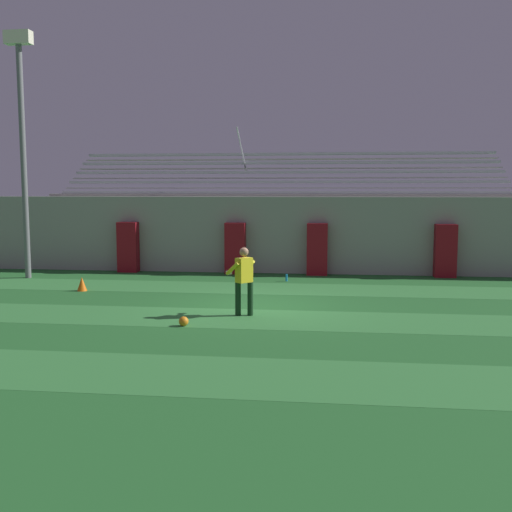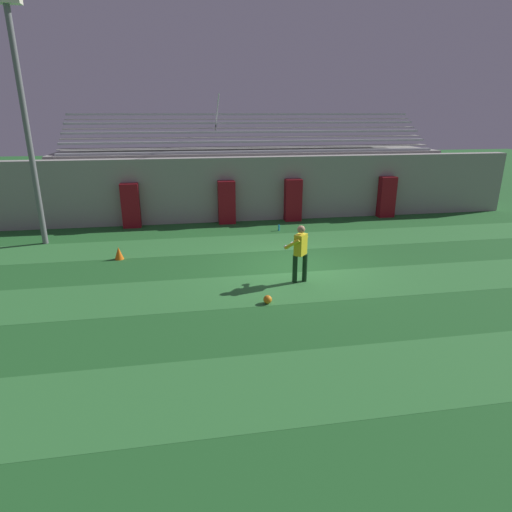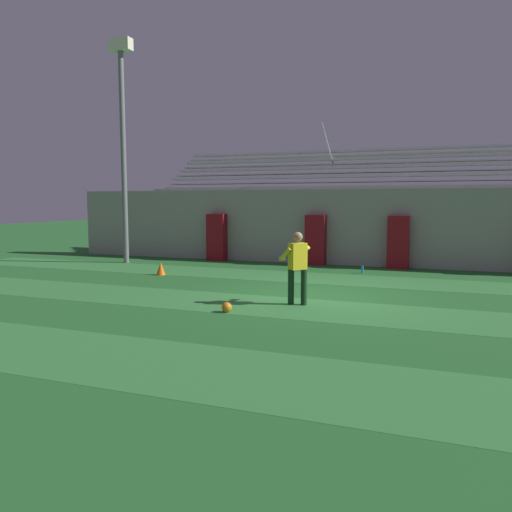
{
  "view_description": "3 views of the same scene",
  "coord_description": "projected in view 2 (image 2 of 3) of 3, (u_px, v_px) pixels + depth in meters",
  "views": [
    {
      "loc": [
        1.86,
        -15.48,
        3.07
      ],
      "look_at": [
        0.13,
        -1.13,
        1.45
      ],
      "focal_mm": 42.0,
      "sensor_mm": 36.0,
      "label": 1
    },
    {
      "loc": [
        -3.32,
        -12.33,
        4.64
      ],
      "look_at": [
        -1.48,
        -1.58,
        0.97
      ],
      "focal_mm": 30.0,
      "sensor_mm": 36.0,
      "label": 2
    },
    {
      "loc": [
        2.9,
        -12.13,
        2.36
      ],
      "look_at": [
        -0.87,
        -2.03,
        1.18
      ],
      "focal_mm": 35.0,
      "sensor_mm": 36.0,
      "label": 3
    }
  ],
  "objects": [
    {
      "name": "turf_stripe_mid",
      "position": [
        308.0,
        286.0,
        12.03
      ],
      "size": [
        28.0,
        2.2,
        0.01
      ],
      "primitive_type": "cube",
      "color": "#337A38",
      "rests_on": "ground"
    },
    {
      "name": "bleacher_stand",
      "position": [
        250.0,
        179.0,
        21.31
      ],
      "size": [
        18.0,
        4.05,
        5.43
      ],
      "color": "#999691",
      "rests_on": "ground"
    },
    {
      "name": "padding_pillar_gate_right",
      "position": [
        293.0,
        200.0,
        19.03
      ],
      "size": [
        0.74,
        0.44,
        1.86
      ],
      "primitive_type": "cube",
      "color": "maroon",
      "rests_on": "ground"
    },
    {
      "name": "soccer_ball",
      "position": [
        268.0,
        299.0,
        10.9
      ],
      "size": [
        0.22,
        0.22,
        0.22
      ],
      "primitive_type": "sphere",
      "color": "orange",
      "rests_on": "ground"
    },
    {
      "name": "ground_plane",
      "position": [
        294.0,
        267.0,
        13.53
      ],
      "size": [
        80.0,
        80.0,
        0.0
      ],
      "primitive_type": "plane",
      "color": "#236028"
    },
    {
      "name": "goalkeeper",
      "position": [
        300.0,
        250.0,
        12.05
      ],
      "size": [
        0.74,
        0.74,
        1.67
      ],
      "color": "#143319",
      "rests_on": "ground"
    },
    {
      "name": "back_wall",
      "position": [
        258.0,
        189.0,
        19.16
      ],
      "size": [
        24.0,
        0.6,
        2.8
      ],
      "primitive_type": "cube",
      "color": "#999691",
      "rests_on": "ground"
    },
    {
      "name": "turf_stripe_far",
      "position": [
        275.0,
        242.0,
        16.14
      ],
      "size": [
        28.0,
        2.2,
        0.01
      ],
      "primitive_type": "cube",
      "color": "#337A38",
      "rests_on": "ground"
    },
    {
      "name": "turf_stripe_near",
      "position": [
        375.0,
        376.0,
        7.93
      ],
      "size": [
        28.0,
        2.2,
        0.01
      ],
      "primitive_type": "cube",
      "color": "#337A38",
      "rests_on": "ground"
    },
    {
      "name": "padding_pillar_gate_left",
      "position": [
        227.0,
        202.0,
        18.55
      ],
      "size": [
        0.74,
        0.44,
        1.86
      ],
      "primitive_type": "cube",
      "color": "maroon",
      "rests_on": "ground"
    },
    {
      "name": "padding_pillar_far_left",
      "position": [
        131.0,
        206.0,
        17.91
      ],
      "size": [
        0.74,
        0.44,
        1.86
      ],
      "primitive_type": "cube",
      "color": "maroon",
      "rests_on": "ground"
    },
    {
      "name": "padding_pillar_far_right",
      "position": [
        387.0,
        197.0,
        19.74
      ],
      "size": [
        0.74,
        0.44,
        1.86
      ],
      "primitive_type": "cube",
      "color": "maroon",
      "rests_on": "ground"
    },
    {
      "name": "water_bottle",
      "position": [
        279.0,
        228.0,
        17.64
      ],
      "size": [
        0.07,
        0.07,
        0.24
      ],
      "primitive_type": "cylinder",
      "color": "#1E8CD8",
      "rests_on": "ground"
    },
    {
      "name": "traffic_cone",
      "position": [
        119.0,
        253.0,
        14.17
      ],
      "size": [
        0.3,
        0.3,
        0.42
      ],
      "primitive_type": "cone",
      "color": "orange",
      "rests_on": "ground"
    },
    {
      "name": "floodlight_pole",
      "position": [
        21.0,
        94.0,
        14.28
      ],
      "size": [
        0.9,
        0.36,
        8.32
      ],
      "color": "slate",
      "rests_on": "ground"
    }
  ]
}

